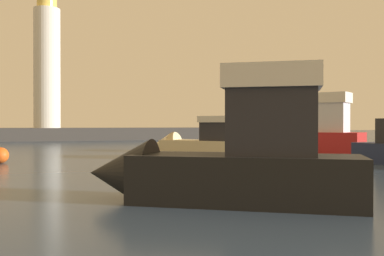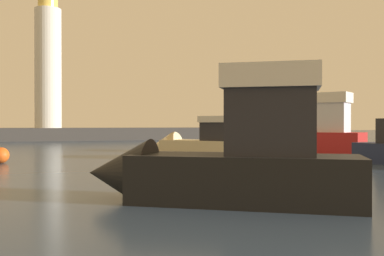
# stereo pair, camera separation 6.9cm
# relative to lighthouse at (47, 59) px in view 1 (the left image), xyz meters

# --- Properties ---
(ground_plane) EXTENTS (220.00, 220.00, 0.00)m
(ground_plane) POSITION_rel_lighthouse_xyz_m (6.76, -29.94, -10.67)
(ground_plane) COLOR #2D3D51
(breakwater) EXTENTS (67.23, 5.96, 1.66)m
(breakwater) POSITION_rel_lighthouse_xyz_m (6.76, 0.00, -9.84)
(breakwater) COLOR #423F3D
(breakwater) RESTS_ON ground_plane
(lighthouse) EXTENTS (3.39, 3.39, 19.03)m
(lighthouse) POSITION_rel_lighthouse_xyz_m (0.00, 0.00, 0.00)
(lighthouse) COLOR silver
(lighthouse) RESTS_ON breakwater
(motorboat_0) EXTENTS (7.57, 5.50, 3.94)m
(motorboat_0) POSITION_rel_lighthouse_xyz_m (6.13, -49.49, -9.48)
(motorboat_0) COLOR black
(motorboat_0) RESTS_ON ground_plane
(motorboat_1) EXTENTS (6.77, 7.62, 3.01)m
(motorboat_1) POSITION_rel_lighthouse_xyz_m (10.13, -34.55, -9.85)
(motorboat_1) COLOR beige
(motorboat_1) RESTS_ON ground_plane
(motorboat_3) EXTENTS (7.79, 8.80, 4.79)m
(motorboat_3) POSITION_rel_lighthouse_xyz_m (18.89, -31.52, -9.30)
(motorboat_3) COLOR #B21E1E
(motorboat_3) RESTS_ON ground_plane
(mooring_buoy) EXTENTS (0.87, 0.87, 0.87)m
(mooring_buoy) POSITION_rel_lighthouse_xyz_m (-1.28, -34.67, -10.23)
(mooring_buoy) COLOR #EA5919
(mooring_buoy) RESTS_ON ground_plane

